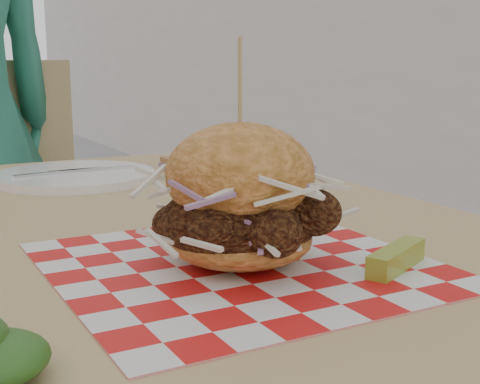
% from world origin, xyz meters
% --- Properties ---
extents(patio_table, '(0.80, 1.20, 0.75)m').
position_xyz_m(patio_table, '(0.05, -0.08, 0.67)').
color(patio_table, tan).
rests_on(patio_table, ground).
extents(patio_chair, '(0.45, 0.46, 0.95)m').
position_xyz_m(patio_chair, '(0.05, 1.00, 0.55)').
color(patio_chair, tan).
rests_on(patio_chair, ground).
extents(paper_liner, '(0.36, 0.36, 0.00)m').
position_xyz_m(paper_liner, '(0.07, -0.27, 0.75)').
color(paper_liner, red).
rests_on(paper_liner, patio_table).
extents(sandwich, '(0.19, 0.19, 0.22)m').
position_xyz_m(sandwich, '(0.07, -0.27, 0.81)').
color(sandwich, '#D7853C').
rests_on(sandwich, paper_liner).
extents(pickle_spear, '(0.10, 0.06, 0.02)m').
position_xyz_m(pickle_spear, '(0.20, -0.36, 0.76)').
color(pickle_spear, olive).
rests_on(pickle_spear, paper_liner).
extents(place_setting, '(0.27, 0.27, 0.02)m').
position_xyz_m(place_setting, '(0.05, 0.29, 0.76)').
color(place_setting, white).
rests_on(place_setting, patio_table).
extents(kraft_tray, '(0.15, 0.12, 0.06)m').
position_xyz_m(kraft_tray, '(0.30, 0.26, 0.77)').
color(kraft_tray, '#996D45').
rests_on(kraft_tray, patio_table).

